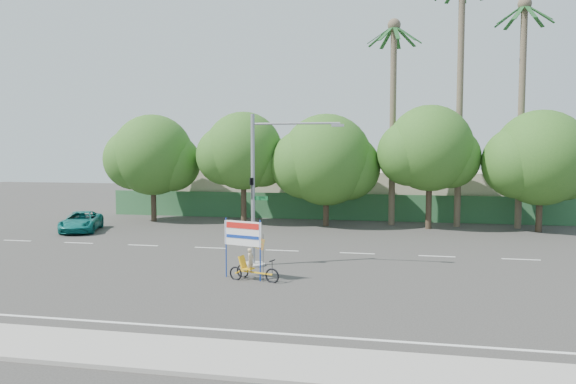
# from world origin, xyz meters

# --- Properties ---
(ground) EXTENTS (120.00, 120.00, 0.00)m
(ground) POSITION_xyz_m (0.00, 0.00, 0.00)
(ground) COLOR #33302D
(ground) RESTS_ON ground
(sidewalk_near) EXTENTS (50.00, 2.40, 0.12)m
(sidewalk_near) POSITION_xyz_m (0.00, -7.50, 0.06)
(sidewalk_near) COLOR gray
(sidewalk_near) RESTS_ON ground
(fence) EXTENTS (38.00, 0.08, 2.00)m
(fence) POSITION_xyz_m (0.00, 21.50, 1.00)
(fence) COLOR #336B3D
(fence) RESTS_ON ground
(building_left) EXTENTS (12.00, 8.00, 4.00)m
(building_left) POSITION_xyz_m (-10.00, 26.00, 2.00)
(building_left) COLOR beige
(building_left) RESTS_ON ground
(building_right) EXTENTS (14.00, 8.00, 3.60)m
(building_right) POSITION_xyz_m (8.00, 26.00, 1.80)
(building_right) COLOR beige
(building_right) RESTS_ON ground
(tree_far_left) EXTENTS (7.14, 6.00, 7.96)m
(tree_far_left) POSITION_xyz_m (-14.05, 18.00, 4.76)
(tree_far_left) COLOR #473828
(tree_far_left) RESTS_ON ground
(tree_left) EXTENTS (6.66, 5.60, 8.07)m
(tree_left) POSITION_xyz_m (-7.05, 18.00, 5.06)
(tree_left) COLOR #473828
(tree_left) RESTS_ON ground
(tree_center) EXTENTS (7.62, 6.40, 7.85)m
(tree_center) POSITION_xyz_m (-1.05, 18.00, 4.47)
(tree_center) COLOR #473828
(tree_center) RESTS_ON ground
(tree_right) EXTENTS (6.90, 5.80, 8.36)m
(tree_right) POSITION_xyz_m (5.95, 18.00, 5.24)
(tree_right) COLOR #473828
(tree_right) RESTS_ON ground
(tree_far_right) EXTENTS (7.38, 6.20, 7.94)m
(tree_far_right) POSITION_xyz_m (12.95, 18.00, 4.64)
(tree_far_right) COLOR #473828
(tree_far_right) RESTS_ON ground
(palm_tall) EXTENTS (3.73, 3.79, 17.45)m
(palm_tall) POSITION_xyz_m (8.00, 19.50, 10.46)
(palm_tall) COLOR #70604C
(palm_tall) RESTS_ON ground
(palm_mid) EXTENTS (3.73, 3.79, 15.45)m
(palm_mid) POSITION_xyz_m (12.00, 19.50, 9.40)
(palm_mid) COLOR #70604C
(palm_mid) RESTS_ON ground
(palm_short) EXTENTS (3.73, 3.79, 14.45)m
(palm_short) POSITION_xyz_m (3.50, 19.50, 8.86)
(palm_short) COLOR #70604C
(palm_short) RESTS_ON ground
(traffic_signal) EXTENTS (4.72, 1.10, 7.00)m
(traffic_signal) POSITION_xyz_m (-2.20, 3.98, 2.92)
(traffic_signal) COLOR gray
(traffic_signal) RESTS_ON ground
(trike_billboard) EXTENTS (2.51, 1.03, 2.56)m
(trike_billboard) POSITION_xyz_m (-1.97, 1.21, 1.03)
(trike_billboard) COLOR black
(trike_billboard) RESTS_ON ground
(pickup_truck) EXTENTS (3.57, 5.10, 1.29)m
(pickup_truck) POSITION_xyz_m (-16.40, 12.17, 0.65)
(pickup_truck) COLOR #10706A
(pickup_truck) RESTS_ON ground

